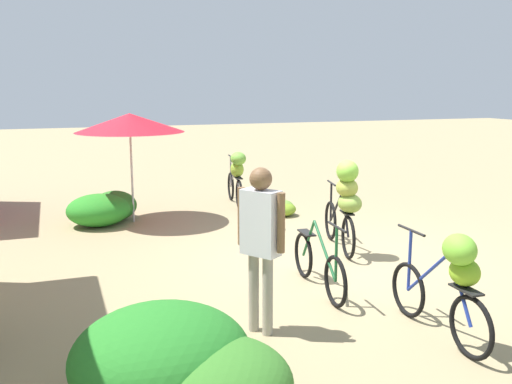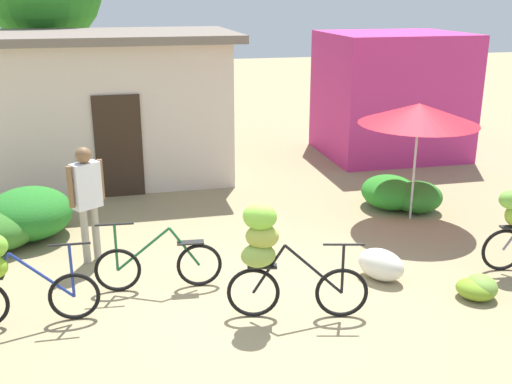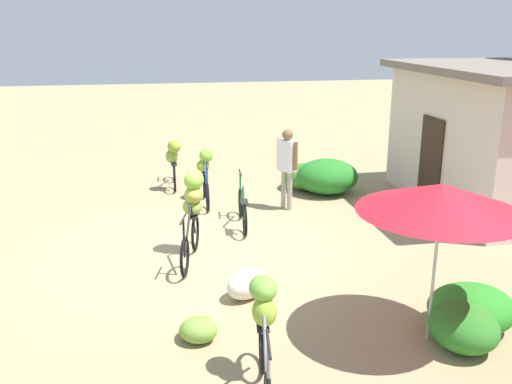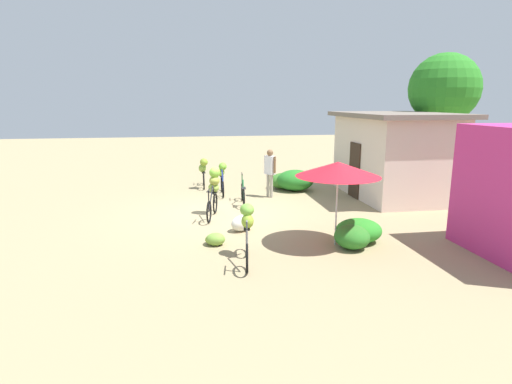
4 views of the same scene
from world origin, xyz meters
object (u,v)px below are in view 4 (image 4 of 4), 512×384
Objects in this scene: bicycle_leftmost at (203,170)px; bicycle_rightmost at (247,228)px; person_vendor at (270,168)px; bicycle_center_loaded at (243,194)px; bicycle_by_shop at (214,187)px; tree_behind_building at (444,89)px; bicycle_near_pile at (222,176)px; produce_sack at (242,223)px; market_umbrella at (338,169)px; banana_pile_on_ground at (215,239)px; building_low at (394,154)px.

bicycle_rightmost is (8.10, 0.64, -0.01)m from bicycle_leftmost.
person_vendor is (2.06, 2.34, 0.36)m from bicycle_leftmost.
bicycle_center_loaded is 1.00× the size of bicycle_by_shop.
bicycle_leftmost is at bearing -96.27° from tree_behind_building.
bicycle_near_pile is 0.98× the size of bicycle_by_shop.
tree_behind_building is 7.91m from person_vendor.
person_vendor is at bearing 164.26° from bicycle_rightmost.
produce_sack is (1.77, 0.65, -0.66)m from bicycle_by_shop.
bicycle_center_loaded is 5.18m from bicycle_rightmost.
bicycle_by_shop is (4.24, 0.15, 0.15)m from bicycle_leftmost.
market_umbrella is 1.17× the size of person_vendor.
tree_behind_building is 10.48m from bicycle_by_shop.
person_vendor is (-6.04, 1.70, 0.37)m from bicycle_rightmost.
banana_pile_on_ground is at bearing -38.96° from produce_sack.
bicycle_by_shop is 3.10m from person_vendor.
market_umbrella is at bearing 54.09° from produce_sack.
building_low is 2.98× the size of bicycle_center_loaded.
bicycle_near_pile is (1.17, 0.66, -0.04)m from bicycle_leftmost.
bicycle_rightmost is at bearing 7.19° from bicycle_by_shop.
bicycle_near_pile is at bearing -178.31° from produce_sack.
bicycle_by_shop reaches higher than banana_pile_on_ground.
bicycle_rightmost is (7.04, -9.01, -3.22)m from tree_behind_building.
bicycle_center_loaded reaches higher than banana_pile_on_ground.
building_low reaches higher than produce_sack.
bicycle_by_shop is 3.89m from bicycle_rightmost.
tree_behind_building is 10.80m from produce_sack.
bicycle_by_shop is at bearing -172.81° from bicycle_rightmost.
bicycle_center_loaded is at bearing 163.03° from banana_pile_on_ground.
tree_behind_building is 11.88m from bicycle_rightmost.
building_low is at bearing 119.54° from produce_sack.
tree_behind_building reaches higher than bicycle_center_loaded.
produce_sack is (3.05, -0.42, -0.12)m from bicycle_center_loaded.
building_low is 6.38m from market_umbrella.
person_vendor is (1.00, -7.31, -2.86)m from tree_behind_building.
bicycle_by_shop reaches higher than bicycle_center_loaded.
bicycle_near_pile is 0.99× the size of bicycle_rightmost.
person_vendor is at bearing -96.33° from building_low.
bicycle_by_shop is at bearing -9.41° from bicycle_near_pile.
produce_sack is (4.84, 0.14, -0.47)m from bicycle_near_pile.
building_low is at bearing 77.37° from bicycle_near_pile.
bicycle_by_shop reaches higher than bicycle_leftmost.
market_umbrella is (4.97, -3.98, 0.34)m from building_low.
tree_behind_building reaches higher than bicycle_leftmost.
bicycle_near_pile is at bearing 173.42° from banana_pile_on_ground.
bicycle_near_pile is 2.40× the size of produce_sack.
bicycle_by_shop is at bearing -39.95° from bicycle_center_loaded.
bicycle_center_loaded is at bearing 22.44° from bicycle_leftmost.
banana_pile_on_ground is at bearing -58.34° from tree_behind_building.
tree_behind_building reaches higher than bicycle_rightmost.
bicycle_leftmost is 2.32× the size of produce_sack.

